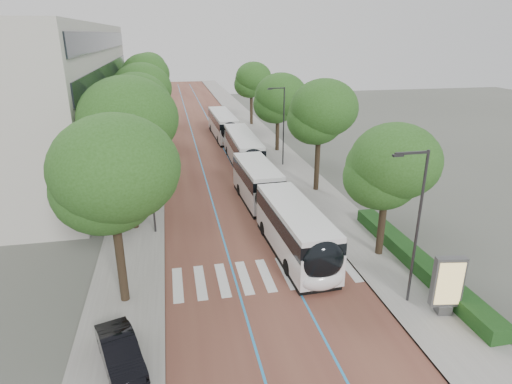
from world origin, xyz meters
TOP-DOWN VIEW (x-y plane):
  - ground at (0.00, 0.00)m, footprint 160.00×160.00m
  - road at (0.00, 40.00)m, footprint 11.00×140.00m
  - sidewalk_left at (-7.50, 40.00)m, footprint 4.00×140.00m
  - sidewalk_right at (7.50, 40.00)m, footprint 4.00×140.00m
  - kerb_left at (-5.60, 40.00)m, footprint 0.20×140.00m
  - kerb_right at (5.60, 40.00)m, footprint 0.20×140.00m
  - zebra_crossing at (0.20, 1.00)m, footprint 10.55×3.60m
  - lane_line_left at (-1.60, 40.00)m, footprint 0.12×126.00m
  - lane_line_right at (1.60, 40.00)m, footprint 0.12×126.00m
  - office_building at (-19.47, 28.00)m, footprint 18.11×40.00m
  - hedge at (9.10, 0.00)m, footprint 1.20×14.00m
  - streetlight_near at (6.62, -3.00)m, footprint 1.82×0.20m
  - streetlight_far at (6.62, 22.00)m, footprint 1.82×0.20m
  - lamp_post_left at (-6.10, 8.00)m, footprint 0.14×0.14m
  - trees_left at (-7.50, 23.39)m, footprint 6.44×60.64m
  - trees_right at (7.70, 22.32)m, footprint 5.91×47.26m
  - lead_bus at (2.33, 6.96)m, footprint 3.30×18.49m
  - bus_queued_0 at (2.78, 23.04)m, footprint 2.64×12.42m
  - bus_queued_1 at (2.38, 36.09)m, footprint 2.78×12.45m
  - ad_panel at (7.94, -4.32)m, footprint 1.52×0.67m
  - parked_car at (-7.27, -4.84)m, footprint 2.51×4.18m

SIDE VIEW (x-z plane):
  - ground at x=0.00m, z-range 0.00..0.00m
  - road at x=0.00m, z-range 0.00..0.02m
  - lane_line_left at x=-1.60m, z-range 0.02..0.03m
  - lane_line_right at x=1.60m, z-range 0.02..0.03m
  - zebra_crossing at x=0.20m, z-range 0.02..0.03m
  - sidewalk_left at x=-7.50m, z-range 0.00..0.12m
  - sidewalk_right at x=7.50m, z-range 0.00..0.12m
  - kerb_left at x=-5.60m, z-range -0.01..0.13m
  - kerb_right at x=5.60m, z-range -0.01..0.13m
  - hedge at x=9.10m, z-range 0.12..0.92m
  - parked_car at x=-7.27m, z-range 0.12..1.42m
  - bus_queued_0 at x=2.78m, z-range 0.02..3.22m
  - bus_queued_1 at x=2.38m, z-range 0.02..3.22m
  - lead_bus at x=2.33m, z-range 0.03..3.23m
  - ad_panel at x=7.94m, z-range 0.20..3.26m
  - lamp_post_left at x=-6.10m, z-range 0.12..8.12m
  - streetlight_near at x=6.62m, z-range 0.82..8.82m
  - streetlight_far at x=6.62m, z-range 0.82..8.82m
  - trees_right at x=7.70m, z-range 1.60..10.70m
  - office_building at x=-19.47m, z-range 0.00..14.00m
  - trees_left at x=-7.50m, z-range 2.09..12.25m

